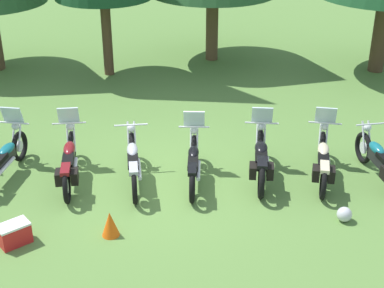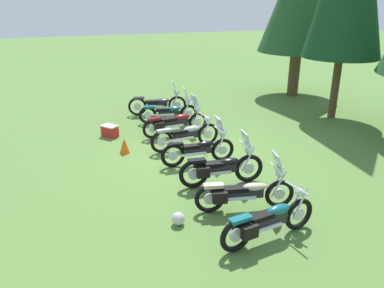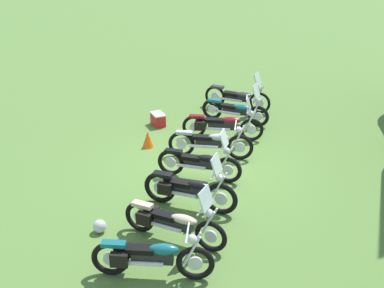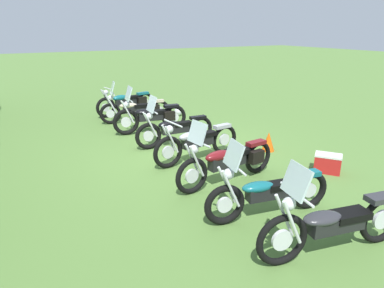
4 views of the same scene
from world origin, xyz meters
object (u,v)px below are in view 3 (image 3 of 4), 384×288
Objects in this scene: motorcycle_5 at (189,189)px; traffic_cone at (148,139)px; motorcycle_7 at (150,257)px; dropped_helmet at (100,226)px; motorcycle_3 at (211,143)px; motorcycle_0 at (238,97)px; motorcycle_6 at (173,222)px; motorcycle_1 at (236,110)px; motorcycle_2 at (222,125)px; picnic_cooler at (158,119)px; motorcycle_4 at (200,163)px.

motorcycle_5 is 3.52m from traffic_cone.
motorcycle_7 is 7.90× the size of dropped_helmet.
motorcycle_3 is 4.83× the size of traffic_cone.
motorcycle_0 is 7.84m from motorcycle_6.
motorcycle_2 reaches higher than motorcycle_1.
motorcycle_2 is at bearing 96.06° from motorcycle_5.
traffic_cone is 1.70× the size of dropped_helmet.
motorcycle_1 is 1.41m from motorcycle_2.
motorcycle_1 is 7.85m from motorcycle_7.
motorcycle_3 is 2.65m from motorcycle_5.
motorcycle_0 is at bearing 168.34° from dropped_helmet.
motorcycle_7 reaches higher than traffic_cone.
traffic_cone is at bearing -174.98° from dropped_helmet.
motorcycle_2 is (2.58, -0.07, -0.00)m from motorcycle_0.
motorcycle_0 is 1.04× the size of motorcycle_7.
motorcycle_3 is at bearing 101.88° from motorcycle_6.
picnic_cooler is at bearing 158.24° from motorcycle_2.
traffic_cone is (1.04, -1.94, -0.23)m from motorcycle_2.
motorcycle_5 is 3.49× the size of picnic_cooler.
picnic_cooler is (-4.58, -2.16, -0.28)m from motorcycle_5.
motorcycle_1 is 0.99× the size of motorcycle_6.
motorcycle_1 reaches higher than dropped_helmet.
motorcycle_3 is 1.05× the size of motorcycle_5.
motorcycle_0 is at bearing 82.50° from motorcycle_3.
motorcycle_0 reaches higher than motorcycle_1.
dropped_helmet is (-1.10, -1.47, -0.30)m from motorcycle_7.
motorcycle_0 is at bearing 100.86° from motorcycle_6.
motorcycle_1 is at bearing 79.16° from motorcycle_3.
motorcycle_3 reaches higher than picnic_cooler.
motorcycle_6 is (7.84, -0.08, -0.03)m from motorcycle_0.
motorcycle_5 is 4.62× the size of traffic_cone.
motorcycle_0 is 2.58m from motorcycle_2.
motorcycle_0 is 8.23× the size of dropped_helmet.
motorcycle_1 is at bearing 93.92° from motorcycle_5.
motorcycle_7 is 3.52× the size of picnic_cooler.
motorcycle_0 is at bearing 105.90° from motorcycle_1.
motorcycle_6 is 1.01× the size of motorcycle_7.
picnic_cooler is (-7.05, -2.07, -0.25)m from motorcycle_7.
motorcycle_4 is at bearing 51.12° from traffic_cone.
motorcycle_2 is at bearing 118.31° from traffic_cone.
motorcycle_2 is at bearing 163.71° from dropped_helmet.
motorcycle_5 is (6.54, -0.07, 0.00)m from motorcycle_0.
motorcycle_3 is at bearing 47.66° from picnic_cooler.
dropped_helmet is at bearing 5.68° from picnic_cooler.
motorcycle_5 is at bearing -82.25° from motorcycle_1.
motorcycle_6 is at bearing -95.43° from motorcycle_3.
motorcycle_0 is 4.15m from traffic_cone.
motorcycle_1 is at bearing 138.77° from traffic_cone.
motorcycle_2 reaches higher than motorcycle_4.
motorcycle_4 is 2.70m from motorcycle_6.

